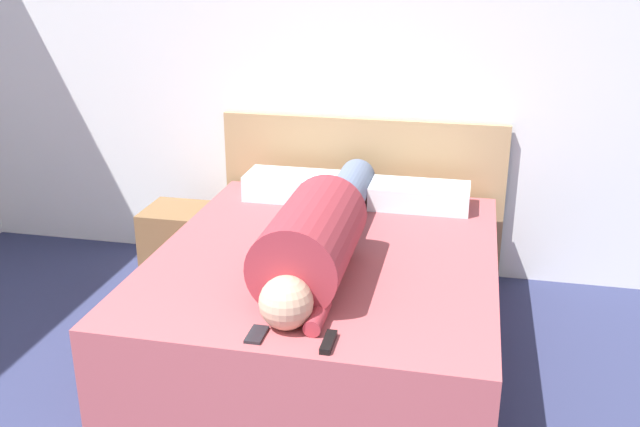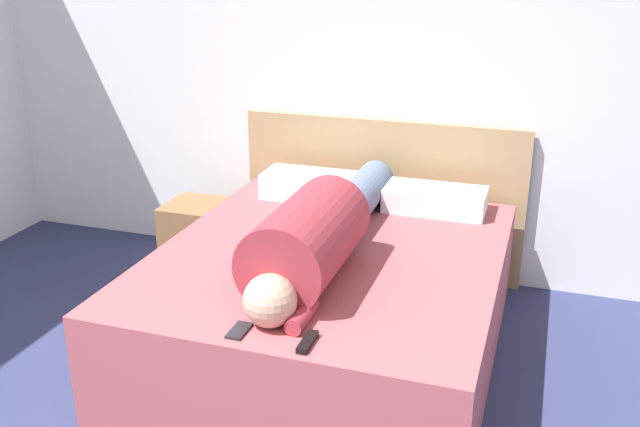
{
  "view_description": "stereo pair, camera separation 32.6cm",
  "coord_description": "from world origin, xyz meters",
  "px_view_note": "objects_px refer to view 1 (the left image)",
  "views": [
    {
      "loc": [
        0.74,
        -0.55,
        1.95
      ],
      "look_at": [
        0.08,
        2.43,
        0.81
      ],
      "focal_mm": 40.0,
      "sensor_mm": 36.0,
      "label": 1
    },
    {
      "loc": [
        1.05,
        -0.47,
        1.95
      ],
      "look_at": [
        0.08,
        2.43,
        0.81
      ],
      "focal_mm": 40.0,
      "sensor_mm": 36.0,
      "label": 2
    }
  ],
  "objects_px": {
    "tv_remote": "(328,342)",
    "cell_phone": "(257,334)",
    "bed": "(326,302)",
    "pillow_second": "(419,196)",
    "nightstand": "(178,245)",
    "pillow_near_headboard": "(296,186)",
    "person_lying": "(320,232)"
  },
  "relations": [
    {
      "from": "nightstand",
      "to": "pillow_near_headboard",
      "type": "distance_m",
      "value": 0.83
    },
    {
      "from": "bed",
      "to": "tv_remote",
      "type": "distance_m",
      "value": 0.92
    },
    {
      "from": "tv_remote",
      "to": "bed",
      "type": "bearing_deg",
      "value": 102.38
    },
    {
      "from": "pillow_near_headboard",
      "to": "tv_remote",
      "type": "distance_m",
      "value": 1.68
    },
    {
      "from": "nightstand",
      "to": "tv_remote",
      "type": "xyz_separation_m",
      "value": [
        1.25,
        -1.49,
        0.33
      ]
    },
    {
      "from": "tv_remote",
      "to": "cell_phone",
      "type": "xyz_separation_m",
      "value": [
        -0.28,
        0.01,
        -0.01
      ]
    },
    {
      "from": "tv_remote",
      "to": "cell_phone",
      "type": "distance_m",
      "value": 0.28
    },
    {
      "from": "tv_remote",
      "to": "cell_phone",
      "type": "bearing_deg",
      "value": 178.69
    },
    {
      "from": "nightstand",
      "to": "pillow_second",
      "type": "relative_size",
      "value": 0.84
    },
    {
      "from": "bed",
      "to": "person_lying",
      "type": "xyz_separation_m",
      "value": [
        0.0,
        -0.16,
        0.44
      ]
    },
    {
      "from": "nightstand",
      "to": "tv_remote",
      "type": "bearing_deg",
      "value": -49.89
    },
    {
      "from": "bed",
      "to": "pillow_second",
      "type": "bearing_deg",
      "value": 62.33
    },
    {
      "from": "person_lying",
      "to": "tv_remote",
      "type": "relative_size",
      "value": 11.89
    },
    {
      "from": "person_lying",
      "to": "pillow_second",
      "type": "height_order",
      "value": "person_lying"
    },
    {
      "from": "pillow_near_headboard",
      "to": "person_lying",
      "type": "bearing_deg",
      "value": -69.37
    },
    {
      "from": "person_lying",
      "to": "pillow_near_headboard",
      "type": "height_order",
      "value": "person_lying"
    },
    {
      "from": "pillow_near_headboard",
      "to": "nightstand",
      "type": "bearing_deg",
      "value": -171.47
    },
    {
      "from": "pillow_near_headboard",
      "to": "cell_phone",
      "type": "xyz_separation_m",
      "value": [
        0.24,
        -1.59,
        -0.07
      ]
    },
    {
      "from": "person_lying",
      "to": "tv_remote",
      "type": "bearing_deg",
      "value": -75.04
    },
    {
      "from": "pillow_near_headboard",
      "to": "pillow_second",
      "type": "xyz_separation_m",
      "value": [
        0.72,
        0.0,
        -0.01
      ]
    },
    {
      "from": "nightstand",
      "to": "pillow_near_headboard",
      "type": "xyz_separation_m",
      "value": [
        0.73,
        0.11,
        0.4
      ]
    },
    {
      "from": "pillow_second",
      "to": "cell_phone",
      "type": "xyz_separation_m",
      "value": [
        -0.48,
        -1.59,
        -0.06
      ]
    },
    {
      "from": "bed",
      "to": "cell_phone",
      "type": "height_order",
      "value": "cell_phone"
    },
    {
      "from": "nightstand",
      "to": "pillow_second",
      "type": "xyz_separation_m",
      "value": [
        1.45,
        0.11,
        0.39
      ]
    },
    {
      "from": "nightstand",
      "to": "pillow_second",
      "type": "bearing_deg",
      "value": 4.3
    },
    {
      "from": "person_lying",
      "to": "pillow_near_headboard",
      "type": "relative_size",
      "value": 3.03
    },
    {
      "from": "bed",
      "to": "nightstand",
      "type": "distance_m",
      "value": 1.24
    },
    {
      "from": "person_lying",
      "to": "bed",
      "type": "bearing_deg",
      "value": 90.46
    },
    {
      "from": "pillow_second",
      "to": "tv_remote",
      "type": "distance_m",
      "value": 1.61
    },
    {
      "from": "nightstand",
      "to": "cell_phone",
      "type": "distance_m",
      "value": 1.8
    },
    {
      "from": "cell_phone",
      "to": "bed",
      "type": "bearing_deg",
      "value": 83.71
    },
    {
      "from": "person_lying",
      "to": "tv_remote",
      "type": "xyz_separation_m",
      "value": [
        0.19,
        -0.7,
        -0.15
      ]
    }
  ]
}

